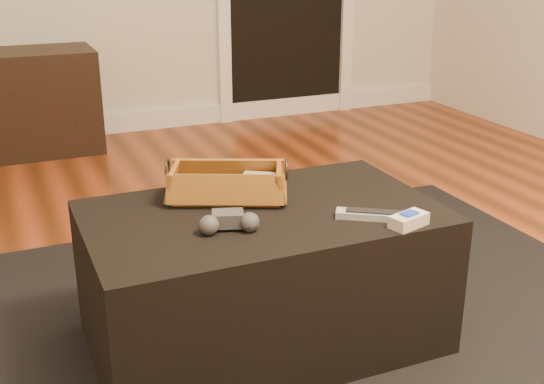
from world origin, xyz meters
name	(u,v)px	position (x,y,z in m)	size (l,w,h in m)	color
floor	(264,374)	(0.00, 0.00, -0.01)	(5.00, 5.50, 0.01)	brown
baseboard	(97,125)	(0.00, 2.73, 0.06)	(5.00, 0.04, 0.12)	white
area_rug	(270,348)	(0.06, 0.10, 0.01)	(2.60, 2.00, 0.01)	black
ottoman	(263,276)	(0.06, 0.15, 0.22)	(1.00, 0.60, 0.42)	black
tv_remote	(221,193)	(-0.02, 0.27, 0.45)	(0.19, 0.04, 0.02)	black
cloth_bundle	(259,183)	(0.09, 0.26, 0.47)	(0.10, 0.07, 0.05)	tan
wicker_basket	(227,185)	(0.00, 0.28, 0.47)	(0.39, 0.31, 0.12)	#976022
game_controller	(229,222)	(-0.08, 0.05, 0.46)	(0.17, 0.11, 0.05)	#38383B
silver_remote	(374,215)	(0.32, -0.03, 0.44)	(0.20, 0.15, 0.02)	silver
cream_gadget	(409,220)	(0.38, -0.11, 0.45)	(0.12, 0.08, 0.04)	silver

